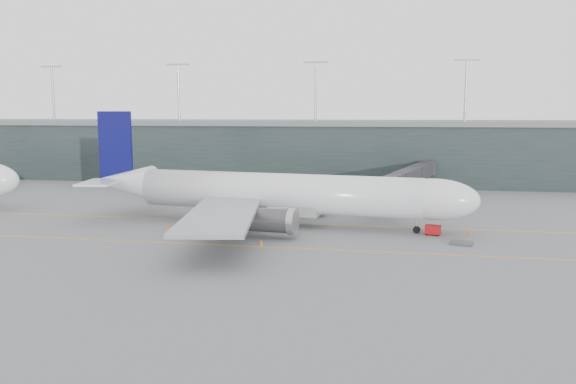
# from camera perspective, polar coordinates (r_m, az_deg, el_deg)

# --- Properties ---
(ground) EXTENTS (320.00, 320.00, 0.00)m
(ground) POSITION_cam_1_polar(r_m,az_deg,el_deg) (93.38, -4.16, -2.55)
(ground) COLOR #57575C
(ground) RESTS_ON ground
(taxiline_a) EXTENTS (160.00, 0.25, 0.02)m
(taxiline_a) POSITION_cam_1_polar(r_m,az_deg,el_deg) (89.58, -4.79, -3.00)
(taxiline_a) COLOR orange
(taxiline_a) RESTS_ON ground
(taxiline_b) EXTENTS (160.00, 0.25, 0.02)m
(taxiline_b) POSITION_cam_1_polar(r_m,az_deg,el_deg) (74.60, -7.99, -5.30)
(taxiline_b) COLOR orange
(taxiline_b) RESTS_ON ground
(taxiline_lead_main) EXTENTS (0.25, 60.00, 0.02)m
(taxiline_lead_main) POSITION_cam_1_polar(r_m,az_deg,el_deg) (111.67, 0.88, -0.77)
(taxiline_lead_main) COLOR orange
(taxiline_lead_main) RESTS_ON ground
(terminal) EXTENTS (240.00, 36.00, 29.00)m
(terminal) POSITION_cam_1_polar(r_m,az_deg,el_deg) (148.97, 1.38, 4.38)
(terminal) COLOR #1C2727
(terminal) RESTS_ON ground
(main_aircraft) EXTENTS (62.07, 57.92, 17.40)m
(main_aircraft) POSITION_cam_1_polar(r_m,az_deg,el_deg) (86.06, -1.30, -0.14)
(main_aircraft) COLOR silver
(main_aircraft) RESTS_ON ground
(jet_bridge) EXTENTS (14.13, 44.22, 6.50)m
(jet_bridge) POSITION_cam_1_polar(r_m,az_deg,el_deg) (112.63, 11.41, 1.64)
(jet_bridge) COLOR #28282D
(jet_bridge) RESTS_ON ground
(gse_cart) EXTENTS (2.34, 1.79, 1.42)m
(gse_cart) POSITION_cam_1_polar(r_m,az_deg,el_deg) (81.91, 14.51, -3.72)
(gse_cart) COLOR #A10B10
(gse_cart) RESTS_ON ground
(baggage_dolly) EXTENTS (3.31, 2.89, 0.29)m
(baggage_dolly) POSITION_cam_1_polar(r_m,az_deg,el_deg) (77.43, 17.20, -4.97)
(baggage_dolly) COLOR #3E3E43
(baggage_dolly) RESTS_ON ground
(uld_a) EXTENTS (2.28, 2.00, 1.77)m
(uld_a) POSITION_cam_1_polar(r_m,az_deg,el_deg) (105.20, -6.09, -0.86)
(uld_a) COLOR #3D3C42
(uld_a) RESTS_ON ground
(uld_b) EXTENTS (2.35, 2.02, 1.89)m
(uld_b) POSITION_cam_1_polar(r_m,az_deg,el_deg) (103.95, -4.30, -0.91)
(uld_b) COLOR #3D3C42
(uld_b) RESTS_ON ground
(uld_c) EXTENTS (2.17, 1.75, 1.95)m
(uld_c) POSITION_cam_1_polar(r_m,az_deg,el_deg) (103.15, -2.07, -0.94)
(uld_c) COLOR #3D3C42
(uld_c) RESTS_ON ground
(cone_nose) EXTENTS (0.46, 0.46, 0.73)m
(cone_nose) POSITION_cam_1_polar(r_m,az_deg,el_deg) (83.96, 17.91, -3.87)
(cone_nose) COLOR #D75F0B
(cone_nose) RESTS_ON ground
(cone_wing_stbd) EXTENTS (0.47, 0.47, 0.75)m
(cone_wing_stbd) POSITION_cam_1_polar(r_m,az_deg,el_deg) (73.51, -2.75, -5.14)
(cone_wing_stbd) COLOR orange
(cone_wing_stbd) RESTS_ON ground
(cone_wing_port) EXTENTS (0.41, 0.41, 0.65)m
(cone_wing_port) POSITION_cam_1_polar(r_m,az_deg,el_deg) (101.28, 1.95, -1.51)
(cone_wing_port) COLOR orange
(cone_wing_port) RESTS_ON ground
(cone_tail) EXTENTS (0.47, 0.47, 0.75)m
(cone_tail) POSITION_cam_1_polar(r_m,az_deg,el_deg) (86.34, -11.98, -3.32)
(cone_tail) COLOR #D7540B
(cone_tail) RESTS_ON ground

